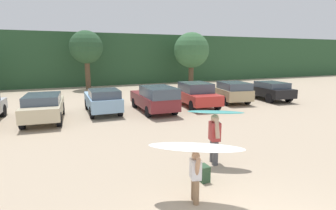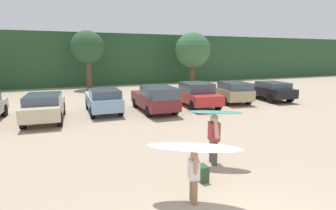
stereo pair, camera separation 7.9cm
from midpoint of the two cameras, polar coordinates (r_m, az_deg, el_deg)
The scene contains 14 objects.
hillside_ridge at distance 35.68m, azimuth -17.91°, elevation 9.37°, with size 108.00×12.00×5.64m, color #284C2D.
tree_right at distance 27.26m, azimuth -17.13°, elevation 11.61°, with size 3.14×3.14×5.63m.
tree_far_left at distance 29.95m, azimuth 4.94°, elevation 11.52°, with size 3.85×3.85×5.75m.
parked_car_champagne at distance 15.12m, azimuth -25.17°, elevation -0.28°, with size 2.11×4.27×1.41m.
parked_car_sky_blue at distance 16.07m, azimuth -13.90°, elevation 1.03°, with size 1.83×4.06×1.47m.
parked_car_maroon at distance 15.90m, azimuth -2.97°, elevation 1.46°, with size 1.88×4.52×1.59m.
parked_car_red at distance 17.60m, azimuth 5.92°, elevation 2.32°, with size 2.28×4.24×1.57m.
parked_car_tan at distance 19.73m, azimuth 12.74°, elevation 2.91°, with size 2.52×4.56×1.50m.
parked_car_black at distance 21.58m, azimuth 20.44°, elevation 3.07°, with size 2.31×4.54×1.39m.
person_adult at distance 8.53m, azimuth 9.63°, elevation -6.54°, with size 0.38×0.68×1.60m.
person_child at distance 6.40m, azimuth 5.51°, elevation -14.44°, with size 0.30×0.56×1.24m.
surfboard_teal at distance 8.28m, azimuth 9.84°, elevation -1.49°, with size 1.73×1.30×0.09m.
surfboard_white at distance 6.22m, azimuth 5.61°, elevation -8.95°, with size 2.23×1.70×0.08m.
backpack_dropped at distance 7.58m, azimuth 7.29°, elevation -14.23°, with size 0.24×0.34×0.45m.
Camera 1 is at (-3.55, -3.02, 3.43)m, focal length 28.56 mm.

